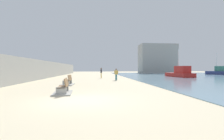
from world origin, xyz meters
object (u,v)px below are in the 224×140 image
object	(u,v)px
bench_near	(63,90)
person_walking	(101,72)
boat_far_left	(180,73)
bench_far	(68,83)
boat_distant	(218,72)
person_standing	(116,74)

from	to	relation	value
bench_near	person_walking	xyz separation A→B (m)	(2.91, 16.32, 0.76)
person_walking	boat_far_left	xyz separation A→B (m)	(14.58, 2.07, -0.23)
bench_far	boat_far_left	world-z (taller)	boat_far_left
bench_near	person_walking	distance (m)	16.60
bench_far	person_walking	size ratio (longest dim) A/B	1.24
bench_far	boat_far_left	xyz separation A→B (m)	(18.11, 12.95, 0.53)
bench_far	boat_distant	world-z (taller)	boat_distant
bench_far	bench_near	bearing A→B (deg)	-83.48
person_standing	bench_near	bearing A→B (deg)	-112.58
bench_far	boat_far_left	size ratio (longest dim) A/B	0.33
person_walking	person_standing	distance (m)	5.19
bench_near	boat_distant	bearing A→B (deg)	40.70
bench_near	bench_far	distance (m)	5.48
person_walking	boat_distant	xyz separation A→B (m)	(29.67, 11.70, -0.18)
person_standing	boat_far_left	xyz separation A→B (m)	(12.71, 6.90, -0.15)
bench_near	person_standing	xyz separation A→B (m)	(4.78, 11.49, 0.67)
boat_far_left	bench_far	bearing A→B (deg)	-144.44
person_standing	boat_distant	bearing A→B (deg)	30.74
boat_far_left	boat_distant	bearing A→B (deg)	32.55
boat_far_left	person_walking	bearing A→B (deg)	-171.93
bench_far	person_walking	world-z (taller)	person_walking
bench_near	person_standing	size ratio (longest dim) A/B	1.38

